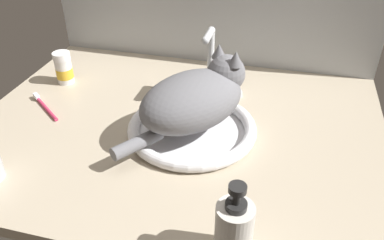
{
  "coord_description": "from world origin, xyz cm",
  "views": [
    {
      "loc": [
        25.47,
        -81.26,
        62.8
      ],
      "look_at": [
        4.83,
        -1.54,
        7.0
      ],
      "focal_mm": 36.49,
      "sensor_mm": 36.0,
      "label": 1
    }
  ],
  "objects_px": {
    "sink_basin": "(192,128)",
    "toothbrush": "(45,106)",
    "pill_bottle": "(64,69)",
    "faucet": "(210,69)",
    "cat": "(198,97)",
    "soap_pump_bottle": "(234,229)"
  },
  "relations": [
    {
      "from": "cat",
      "to": "toothbrush",
      "type": "relative_size",
      "value": 2.76
    },
    {
      "from": "faucet",
      "to": "cat",
      "type": "height_order",
      "value": "faucet"
    },
    {
      "from": "faucet",
      "to": "soap_pump_bottle",
      "type": "xyz_separation_m",
      "value": [
        0.16,
        -0.55,
        -0.02
      ]
    },
    {
      "from": "faucet",
      "to": "cat",
      "type": "bearing_deg",
      "value": -86.76
    },
    {
      "from": "soap_pump_bottle",
      "to": "sink_basin",
      "type": "bearing_deg",
      "value": 115.61
    },
    {
      "from": "sink_basin",
      "to": "soap_pump_bottle",
      "type": "relative_size",
      "value": 2.03
    },
    {
      "from": "faucet",
      "to": "toothbrush",
      "type": "distance_m",
      "value": 0.49
    },
    {
      "from": "soap_pump_bottle",
      "to": "pill_bottle",
      "type": "xyz_separation_m",
      "value": [
        -0.62,
        0.51,
        -0.02
      ]
    },
    {
      "from": "sink_basin",
      "to": "toothbrush",
      "type": "distance_m",
      "value": 0.44
    },
    {
      "from": "cat",
      "to": "soap_pump_bottle",
      "type": "relative_size",
      "value": 2.25
    },
    {
      "from": "sink_basin",
      "to": "faucet",
      "type": "relative_size",
      "value": 1.59
    },
    {
      "from": "soap_pump_bottle",
      "to": "pill_bottle",
      "type": "height_order",
      "value": "soap_pump_bottle"
    },
    {
      "from": "sink_basin",
      "to": "pill_bottle",
      "type": "relative_size",
      "value": 3.3
    },
    {
      "from": "cat",
      "to": "toothbrush",
      "type": "xyz_separation_m",
      "value": [
        -0.45,
        -0.0,
        -0.1
      ]
    },
    {
      "from": "sink_basin",
      "to": "faucet",
      "type": "xyz_separation_m",
      "value": [
        -0.0,
        0.21,
        0.07
      ]
    },
    {
      "from": "sink_basin",
      "to": "soap_pump_bottle",
      "type": "xyz_separation_m",
      "value": [
        0.16,
        -0.34,
        0.05
      ]
    },
    {
      "from": "cat",
      "to": "pill_bottle",
      "type": "height_order",
      "value": "cat"
    },
    {
      "from": "cat",
      "to": "toothbrush",
      "type": "height_order",
      "value": "cat"
    },
    {
      "from": "toothbrush",
      "to": "soap_pump_bottle",
      "type": "bearing_deg",
      "value": -30.31
    },
    {
      "from": "sink_basin",
      "to": "toothbrush",
      "type": "relative_size",
      "value": 2.48
    },
    {
      "from": "cat",
      "to": "sink_basin",
      "type": "bearing_deg",
      "value": -125.13
    },
    {
      "from": "toothbrush",
      "to": "pill_bottle",
      "type": "bearing_deg",
      "value": 97.3
    }
  ]
}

